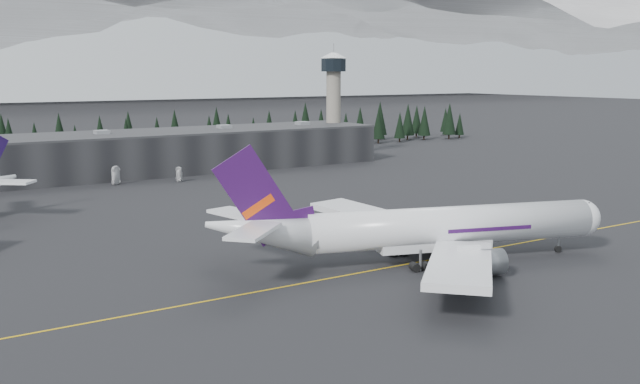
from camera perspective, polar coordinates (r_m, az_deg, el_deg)
ground at (r=116.73m, az=5.33°, el=-5.74°), size 1400.00×1400.00×0.00m
taxiline at (r=115.22m, az=5.94°, el=-5.95°), size 400.00×0.40×0.02m
terminal at (r=225.94m, az=-14.54°, el=3.05°), size 160.00×30.00×12.60m
control_tower at (r=260.49m, az=1.09°, el=7.95°), size 10.00×10.00×37.70m
treeline at (r=261.09m, az=-17.10°, el=4.03°), size 360.00×20.00×15.00m
jet_main at (r=116.71m, az=7.82°, el=-2.92°), size 66.63×60.12×20.10m
gse_vehicle_a at (r=204.79m, az=-16.04°, el=0.77°), size 4.47×5.88×1.48m
gse_vehicle_b at (r=206.21m, az=-11.16°, el=1.02°), size 4.54×4.02×1.49m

